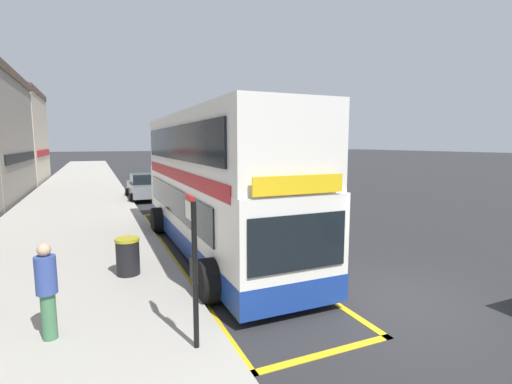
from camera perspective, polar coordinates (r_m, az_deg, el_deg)
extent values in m
plane|color=#28282B|center=(38.52, -14.68, 2.12)|extent=(260.00, 260.00, 0.00)
cube|color=#A39E93|center=(38.06, -25.14, 1.69)|extent=(6.00, 76.00, 0.14)
cube|color=white|center=(12.18, -6.55, -2.62)|extent=(2.41, 10.94, 2.30)
cube|color=white|center=(11.99, -6.71, 7.30)|extent=(2.38, 10.73, 1.90)
cube|color=navy|center=(12.36, -6.49, -6.50)|extent=(2.43, 10.96, 0.60)
cube|color=#B2191E|center=(12.03, -6.64, 2.87)|extent=(2.44, 10.07, 0.36)
cube|color=black|center=(12.22, -12.62, -1.30)|extent=(0.04, 8.76, 0.90)
cube|color=black|center=(11.69, -12.50, 7.41)|extent=(0.04, 9.63, 1.00)
cube|color=black|center=(7.18, 6.58, -7.79)|extent=(2.12, 0.04, 1.10)
cube|color=yellow|center=(6.97, 6.72, 1.13)|extent=(1.93, 0.04, 0.36)
cylinder|color=black|center=(8.40, -6.98, -13.39)|extent=(0.56, 1.00, 1.00)
cylinder|color=black|center=(9.42, 8.57, -11.07)|extent=(0.56, 1.00, 1.00)
cylinder|color=black|center=(14.95, -14.70, -4.24)|extent=(0.56, 1.00, 1.00)
cylinder|color=black|center=(15.54, -5.22, -3.57)|extent=(0.56, 1.00, 1.00)
cube|color=gold|center=(12.28, -13.29, -9.15)|extent=(0.16, 13.74, 0.01)
cube|color=gold|center=(12.99, -1.56, -8.02)|extent=(0.16, 13.74, 0.01)
cube|color=gold|center=(6.82, 10.66, -23.33)|extent=(2.82, 0.16, 0.01)
cube|color=gold|center=(19.01, -13.07, -3.20)|extent=(2.82, 0.16, 0.01)
cylinder|color=black|center=(6.19, -9.38, -12.70)|extent=(0.09, 0.09, 2.44)
cube|color=silver|center=(6.16, -10.18, -2.78)|extent=(0.05, 0.42, 0.30)
cube|color=red|center=(6.13, -10.22, -0.94)|extent=(0.05, 0.42, 0.10)
cube|color=black|center=(6.26, -9.63, -11.73)|extent=(0.06, 0.28, 0.40)
cube|color=black|center=(27.99, -32.40, 4.57)|extent=(0.08, 10.02, 0.56)
cube|color=#B2191E|center=(39.35, -29.93, 5.27)|extent=(0.08, 8.56, 0.56)
cube|color=slate|center=(23.98, -16.82, 0.46)|extent=(1.76, 4.20, 0.72)
cube|color=black|center=(23.82, -16.85, 2.01)|extent=(1.52, 1.90, 0.60)
cylinder|color=black|center=(25.23, -19.25, -0.13)|extent=(0.22, 0.60, 0.60)
cylinder|color=black|center=(25.43, -15.05, 0.10)|extent=(0.22, 0.60, 0.60)
cylinder|color=black|center=(22.65, -18.73, -0.94)|extent=(0.22, 0.60, 0.60)
cylinder|color=black|center=(22.88, -14.06, -0.68)|extent=(0.22, 0.60, 0.60)
cube|color=#B2B5BA|center=(27.74, -5.56, 1.67)|extent=(1.76, 4.20, 0.72)
cube|color=black|center=(27.58, -5.52, 3.02)|extent=(1.52, 1.90, 0.60)
cylinder|color=black|center=(28.75, -8.13, 1.12)|extent=(0.22, 0.60, 0.60)
cylinder|color=black|center=(29.30, -4.61, 1.29)|extent=(0.22, 0.60, 0.60)
cylinder|color=black|center=(26.26, -6.61, 0.54)|extent=(0.22, 0.60, 0.60)
cylinder|color=black|center=(26.87, -2.79, 0.74)|extent=(0.22, 0.60, 0.60)
cylinder|color=#3F724C|center=(7.57, -29.32, -16.35)|extent=(0.24, 0.24, 0.82)
cylinder|color=#33478C|center=(7.31, -29.69, -11.05)|extent=(0.34, 0.34, 0.65)
sphere|color=tan|center=(7.19, -29.92, -7.75)|extent=(0.22, 0.22, 0.22)
cylinder|color=black|center=(10.15, -19.16, -9.57)|extent=(0.58, 0.58, 0.88)
cylinder|color=#A5991E|center=(10.02, -19.28, -6.96)|extent=(0.61, 0.61, 0.08)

